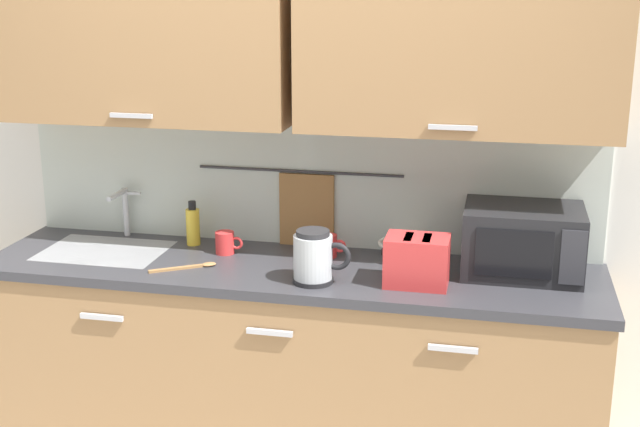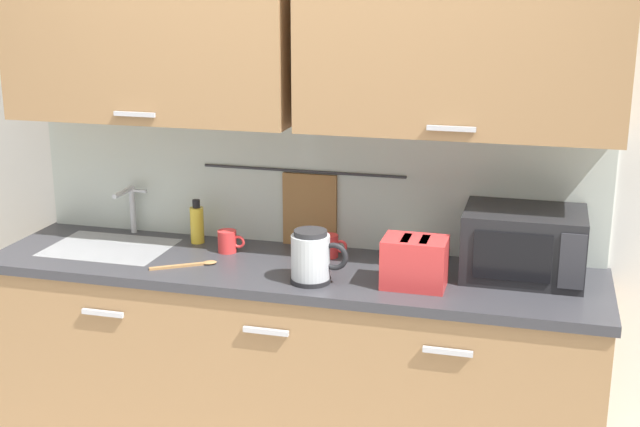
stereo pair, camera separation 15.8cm
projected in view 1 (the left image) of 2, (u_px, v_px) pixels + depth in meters
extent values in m
cube|color=#997047|center=(291.00, 371.00, 3.57)|extent=(2.50, 0.60, 0.86)
cube|color=#B7B7BC|center=(102.00, 317.00, 3.33)|extent=(0.18, 0.02, 0.02)
cube|color=#B7B7BC|center=(270.00, 332.00, 3.19)|extent=(0.18, 0.02, 0.02)
cube|color=#B7B7BC|center=(453.00, 349.00, 3.05)|extent=(0.18, 0.02, 0.02)
cube|color=#333338|center=(290.00, 270.00, 3.45)|extent=(2.53, 0.63, 0.04)
cube|color=#9EA0A5|center=(105.00, 260.00, 3.64)|extent=(0.52, 0.38, 0.09)
cube|color=silver|center=(308.00, 165.00, 3.66)|extent=(3.70, 0.06, 2.50)
cube|color=beige|center=(306.00, 183.00, 3.64)|extent=(2.50, 0.01, 0.55)
cube|color=#997047|center=(145.00, 36.00, 3.45)|extent=(1.23, 0.33, 0.70)
cube|color=#B7B7BC|center=(131.00, 116.00, 3.37)|extent=(0.18, 0.01, 0.02)
cube|color=#997047|center=(459.00, 41.00, 3.19)|extent=(1.23, 0.33, 0.70)
cube|color=#B7B7BC|center=(453.00, 127.00, 3.11)|extent=(0.18, 0.01, 0.02)
cylinder|color=#333338|center=(299.00, 171.00, 3.62)|extent=(0.90, 0.01, 0.01)
cube|color=olive|center=(307.00, 212.00, 3.66)|extent=(0.24, 0.02, 0.34)
cylinder|color=#B2B5BA|center=(126.00, 212.00, 3.82)|extent=(0.03, 0.03, 0.22)
cylinder|color=#B2B5BA|center=(117.00, 195.00, 3.71)|extent=(0.02, 0.16, 0.02)
cube|color=#B2B5BA|center=(133.00, 193.00, 3.78)|extent=(0.07, 0.02, 0.01)
cube|color=black|center=(523.00, 241.00, 3.32)|extent=(0.46, 0.34, 0.27)
cube|color=black|center=(514.00, 254.00, 3.16)|extent=(0.29, 0.01, 0.18)
cube|color=#2D2D33|center=(573.00, 258.00, 3.12)|extent=(0.09, 0.01, 0.21)
cylinder|color=black|center=(313.00, 280.00, 3.25)|extent=(0.16, 0.16, 0.02)
cylinder|color=#B2B7BC|center=(313.00, 257.00, 3.23)|extent=(0.15, 0.15, 0.17)
cylinder|color=#262628|center=(313.00, 233.00, 3.20)|extent=(0.13, 0.13, 0.02)
torus|color=black|center=(337.00, 256.00, 3.21)|extent=(0.11, 0.02, 0.11)
cylinder|color=yellow|center=(193.00, 227.00, 3.69)|extent=(0.06, 0.06, 0.16)
cylinder|color=black|center=(192.00, 205.00, 3.67)|extent=(0.03, 0.03, 0.04)
cylinder|color=red|center=(225.00, 243.00, 3.58)|extent=(0.08, 0.08, 0.09)
torus|color=red|center=(237.00, 243.00, 3.57)|extent=(0.06, 0.01, 0.06)
cylinder|color=silver|center=(403.00, 251.00, 3.51)|extent=(0.17, 0.17, 0.07)
torus|color=silver|center=(404.00, 244.00, 3.50)|extent=(0.21, 0.21, 0.01)
cube|color=red|center=(417.00, 261.00, 3.21)|extent=(0.24, 0.17, 0.19)
cube|color=black|center=(408.00, 238.00, 3.19)|extent=(0.03, 0.12, 0.01)
cube|color=black|center=(427.00, 239.00, 3.17)|extent=(0.03, 0.12, 0.01)
cube|color=black|center=(384.00, 252.00, 3.22)|extent=(0.02, 0.02, 0.02)
cylinder|color=red|center=(327.00, 246.00, 3.54)|extent=(0.08, 0.08, 0.09)
torus|color=red|center=(340.00, 246.00, 3.53)|extent=(0.06, 0.01, 0.06)
cube|color=#9E7042|center=(176.00, 269.00, 3.39)|extent=(0.19, 0.13, 0.01)
ellipsoid|color=#9E7042|center=(209.00, 264.00, 3.44)|extent=(0.07, 0.07, 0.01)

